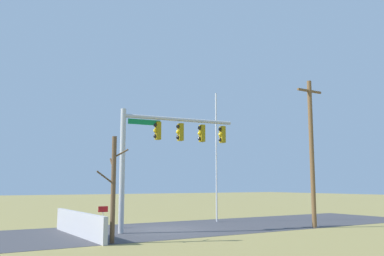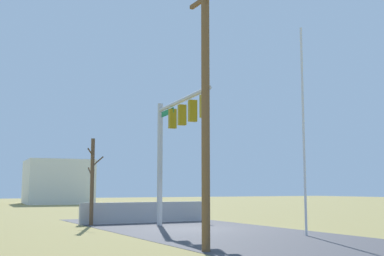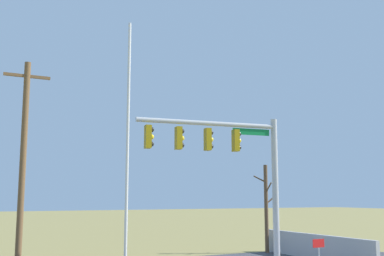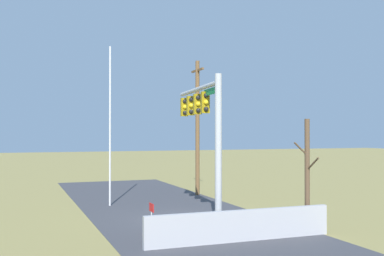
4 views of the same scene
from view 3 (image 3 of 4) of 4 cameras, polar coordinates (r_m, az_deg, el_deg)
name	(u,v)px [view 3 (image 3 of 4)]	position (r m, az deg, el deg)	size (l,w,h in m)	color
retaining_fence	(315,247)	(23.01, 14.67, -13.70)	(0.20, 7.29, 1.14)	#A8A8AD
signal_mast	(232,156)	(20.70, 4.80, -3.44)	(6.53, 0.97, 6.34)	#B2B5BA
flagpole	(127,151)	(15.41, -7.80, -2.77)	(0.10, 0.10, 8.63)	silver
utility_pole	(23,158)	(20.81, -19.72, -3.45)	(1.90, 0.26, 8.52)	brown
bare_tree	(266,207)	(25.11, 8.96, -9.42)	(1.27, 1.02, 4.49)	brown
open_sign	(319,247)	(19.49, 15.04, -13.73)	(0.56, 0.04, 1.22)	silver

